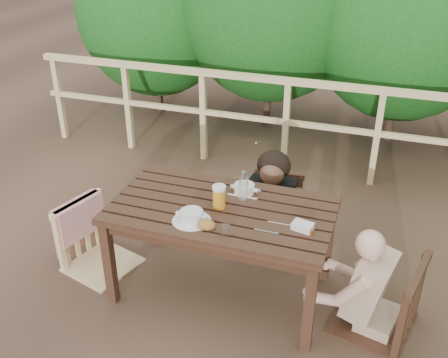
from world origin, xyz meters
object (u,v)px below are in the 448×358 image
(chair_far, at_px, (275,185))
(bottle, at_px, (243,189))
(chair_right, at_px, (383,263))
(butter_tub, at_px, (302,227))
(woman, at_px, (277,165))
(bread_roll, at_px, (206,225))
(diner_right, at_px, (390,255))
(table, at_px, (222,250))
(soup_near, at_px, (192,217))
(chair_left, at_px, (96,213))
(soup_far, at_px, (244,189))
(beer_glass, at_px, (219,198))
(tumbler, at_px, (226,231))

(chair_far, relative_size, bottle, 3.27)
(chair_right, xyz_separation_m, butter_tub, (-0.52, -0.08, 0.21))
(woman, relative_size, bread_roll, 10.19)
(diner_right, bearing_deg, chair_far, 59.60)
(table, bearing_deg, bottle, 32.50)
(soup_near, bearing_deg, bottle, 49.36)
(chair_left, xyz_separation_m, diner_right, (2.09, 0.04, 0.10))
(table, height_order, bottle, bottle)
(diner_right, xyz_separation_m, bottle, (-0.99, 0.09, 0.24))
(chair_right, relative_size, bread_roll, 8.63)
(chair_right, relative_size, soup_far, 4.26)
(diner_right, bearing_deg, soup_near, 112.97)
(table, height_order, bread_roll, bread_roll)
(chair_left, relative_size, chair_right, 0.95)
(bread_roll, xyz_separation_m, beer_glass, (-0.00, 0.26, 0.05))
(chair_left, relative_size, beer_glass, 5.54)
(chair_left, xyz_separation_m, tumbler, (1.10, -0.26, 0.25))
(bottle, height_order, butter_tub, bottle)
(tumbler, bearing_deg, soup_near, 162.22)
(soup_near, height_order, tumbler, soup_near)
(chair_right, relative_size, soup_near, 4.05)
(table, relative_size, butter_tub, 11.38)
(chair_left, bearing_deg, table, -71.48)
(chair_far, distance_m, soup_far, 0.73)
(table, bearing_deg, woman, 79.79)
(chair_left, relative_size, bottle, 3.68)
(beer_glass, bearing_deg, diner_right, -0.08)
(table, relative_size, beer_glass, 8.52)
(woman, xyz_separation_m, beer_glass, (-0.18, -0.93, 0.17))
(diner_right, bearing_deg, table, 102.96)
(butter_tub, bearing_deg, soup_near, -157.21)
(chair_left, xyz_separation_m, woman, (1.14, 0.97, 0.12))
(tumbler, height_order, butter_tub, tumbler)
(chair_left, relative_size, bread_roll, 8.16)
(diner_right, distance_m, soup_far, 1.07)
(table, distance_m, bread_roll, 0.47)
(bread_roll, xyz_separation_m, butter_tub, (0.58, 0.18, -0.01))
(bottle, height_order, tumbler, bottle)
(chair_left, xyz_separation_m, bottle, (1.10, 0.13, 0.34))
(diner_right, relative_size, tumbler, 14.32)
(chair_far, xyz_separation_m, butter_tub, (0.40, -0.99, 0.29))
(chair_left, height_order, chair_far, chair_left)
(table, distance_m, beer_glass, 0.44)
(bread_roll, bearing_deg, table, 87.71)
(chair_far, relative_size, chair_right, 0.84)
(soup_far, distance_m, butter_tub, 0.58)
(chair_left, bearing_deg, soup_near, -85.74)
(chair_far, xyz_separation_m, soup_far, (-0.08, -0.66, 0.30))
(table, distance_m, tumbler, 0.51)
(beer_glass, relative_size, bottle, 0.66)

